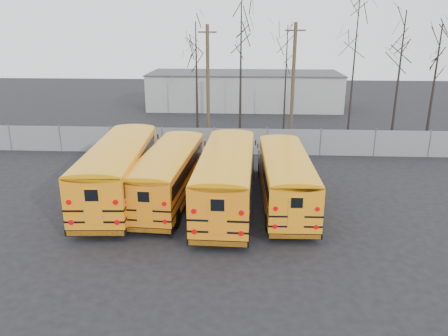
# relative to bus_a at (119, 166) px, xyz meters

# --- Properties ---
(ground) EXTENTS (120.00, 120.00, 0.00)m
(ground) POSITION_rel_bus_a_xyz_m (4.53, -2.59, -1.96)
(ground) COLOR black
(ground) RESTS_ON ground
(fence) EXTENTS (40.00, 0.04, 2.00)m
(fence) POSITION_rel_bus_a_xyz_m (4.53, 9.41, -0.96)
(fence) COLOR gray
(fence) RESTS_ON ground
(distant_building) EXTENTS (22.00, 8.00, 4.00)m
(distant_building) POSITION_rel_bus_a_xyz_m (6.53, 29.41, 0.04)
(distant_building) COLOR #9C9B97
(distant_building) RESTS_ON ground
(bus_a) EXTENTS (3.47, 12.10, 3.35)m
(bus_a) POSITION_rel_bus_a_xyz_m (0.00, 0.00, 0.00)
(bus_a) COLOR black
(bus_a) RESTS_ON ground
(bus_b) EXTENTS (3.10, 10.92, 3.02)m
(bus_b) POSITION_rel_bus_a_xyz_m (2.77, -0.00, -0.19)
(bus_b) COLOR black
(bus_b) RESTS_ON ground
(bus_c) EXTENTS (2.97, 11.74, 3.27)m
(bus_c) POSITION_rel_bus_a_xyz_m (6.02, -0.75, -0.05)
(bus_c) COLOR black
(bus_c) RESTS_ON ground
(bus_d) EXTENTS (2.72, 10.67, 2.97)m
(bus_d) POSITION_rel_bus_a_xyz_m (9.15, -0.29, -0.22)
(bus_d) COLOR black
(bus_d) RESTS_ON ground
(utility_pole_left) EXTENTS (1.60, 0.78, 9.46)m
(utility_pole_left) POSITION_rel_bus_a_xyz_m (3.58, 14.81, 2.90)
(utility_pole_left) COLOR #4B3C2A
(utility_pole_left) RESTS_ON ground
(utility_pole_right) EXTENTS (1.68, 0.59, 9.62)m
(utility_pole_right) POSITION_rel_bus_a_xyz_m (10.77, 14.53, 2.98)
(utility_pole_right) COLOR #493B29
(utility_pole_right) RESTS_ON ground
(tree_0) EXTENTS (0.26, 0.26, 9.67)m
(tree_0) POSITION_rel_bus_a_xyz_m (2.71, 14.13, 2.88)
(tree_0) COLOR black
(tree_0) RESTS_ON ground
(tree_1) EXTENTS (0.26, 0.26, 11.28)m
(tree_1) POSITION_rel_bus_a_xyz_m (6.36, 15.29, 3.68)
(tree_1) COLOR black
(tree_1) RESTS_ON ground
(tree_2) EXTENTS (0.26, 0.26, 9.37)m
(tree_2) POSITION_rel_bus_a_xyz_m (10.14, 14.48, 2.73)
(tree_2) COLOR black
(tree_2) RESTS_ON ground
(tree_3) EXTENTS (0.26, 0.26, 11.72)m
(tree_3) POSITION_rel_bus_a_xyz_m (15.15, 12.34, 3.90)
(tree_3) COLOR black
(tree_3) RESTS_ON ground
(tree_4) EXTENTS (0.26, 0.26, 10.46)m
(tree_4) POSITION_rel_bus_a_xyz_m (18.57, 12.13, 3.27)
(tree_4) COLOR black
(tree_4) RESTS_ON ground
(tree_5) EXTENTS (0.26, 0.26, 9.47)m
(tree_5) POSITION_rel_bus_a_xyz_m (21.59, 12.83, 2.77)
(tree_5) COLOR black
(tree_5) RESTS_ON ground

